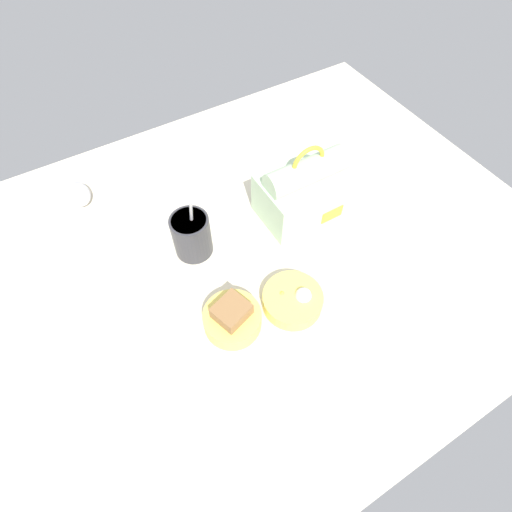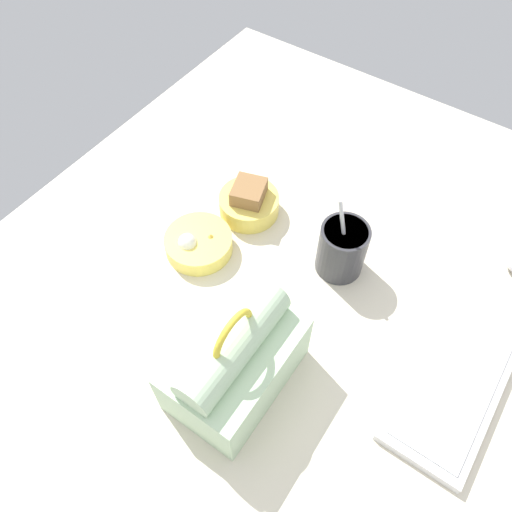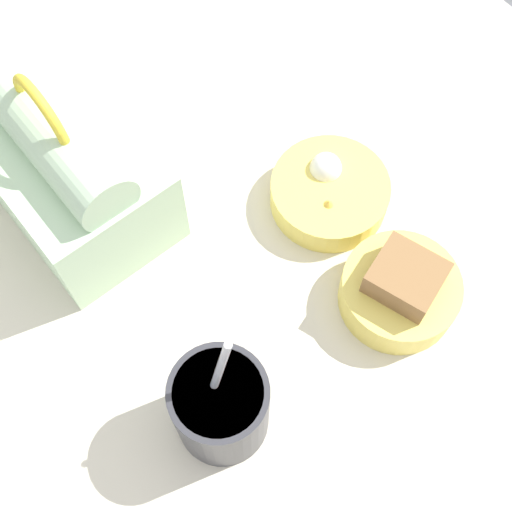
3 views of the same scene
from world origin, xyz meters
TOP-DOWN VIEW (x-y plane):
  - desk_surface at (0.00, 0.00)cm, footprint 140.00×110.00cm
  - keyboard at (-5.85, 34.33)cm, footprint 36.93×13.75cm
  - lunch_bag at (16.70, 4.49)cm, footprint 21.79×14.60cm
  - soup_cup at (-12.61, 7.20)cm, footprint 8.90×8.90cm
  - bento_bowl_sandwich at (-14.12, -14.70)cm, footprint 12.20×12.20cm
  - bento_bowl_snacks at (-0.65, -17.11)cm, footprint 13.10×13.10cm

SIDE VIEW (x-z plane):
  - desk_surface at x=0.00cm, z-range 0.00..2.00cm
  - keyboard at x=-5.85cm, z-range 1.97..4.07cm
  - bento_bowl_snacks at x=-0.65cm, z-range 1.24..6.66cm
  - bento_bowl_sandwich at x=-14.12cm, z-range 1.04..8.60cm
  - soup_cup at x=-12.61cm, z-range -1.42..16.82cm
  - lunch_bag at x=16.70cm, z-range -0.90..19.54cm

